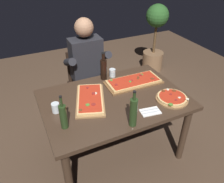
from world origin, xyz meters
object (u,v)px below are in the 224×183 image
at_px(oil_bottle_amber, 63,116).
at_px(vinegar_bottle_green, 133,112).
at_px(tumbler_near_camera, 56,108).
at_px(wine_bottle_dark, 104,69).
at_px(seated_diner, 88,67).
at_px(diner_chair, 86,80).
at_px(dining_table, 114,106).
at_px(pizza_rectangular_front, 134,82).
at_px(potted_plant_corner, 155,38).
at_px(pizza_round_far, 172,98).
at_px(pizza_rectangular_left, 90,99).
at_px(tumbler_far_side, 112,73).

distance_m(oil_bottle_amber, vinegar_bottle_green, 0.56).
bearing_deg(tumbler_near_camera, wine_bottle_dark, 29.95).
xyz_separation_m(oil_bottle_amber, vinegar_bottle_green, (0.52, -0.21, 0.02)).
bearing_deg(seated_diner, diner_chair, 90.00).
bearing_deg(dining_table, pizza_rectangular_front, 27.94).
xyz_separation_m(tumbler_near_camera, potted_plant_corner, (2.10, 1.49, -0.16)).
bearing_deg(pizza_round_far, diner_chair, 114.46).
relative_size(dining_table, diner_chair, 1.61).
bearing_deg(pizza_rectangular_left, oil_bottle_amber, -141.15).
bearing_deg(oil_bottle_amber, pizza_round_far, -3.36).
relative_size(diner_chair, potted_plant_corner, 0.73).
xyz_separation_m(oil_bottle_amber, tumbler_far_side, (0.72, 0.60, -0.08)).
relative_size(pizza_rectangular_left, diner_chair, 0.68).
bearing_deg(diner_chair, tumbler_far_side, -68.71).
distance_m(wine_bottle_dark, potted_plant_corner, 1.87).
xyz_separation_m(wine_bottle_dark, seated_diner, (-0.07, 0.34, -0.13)).
bearing_deg(oil_bottle_amber, tumbler_far_side, 39.82).
height_order(wine_bottle_dark, tumbler_near_camera, wine_bottle_dark).
xyz_separation_m(dining_table, pizza_round_far, (0.50, -0.26, 0.11)).
relative_size(dining_table, vinegar_bottle_green, 4.13).
bearing_deg(seated_diner, vinegar_bottle_green, -90.87).
xyz_separation_m(wine_bottle_dark, tumbler_far_side, (0.11, 0.01, -0.09)).
bearing_deg(tumbler_near_camera, dining_table, -3.45).
bearing_deg(pizza_rectangular_left, dining_table, -14.88).
xyz_separation_m(pizza_round_far, seated_diner, (-0.51, 0.99, -0.02)).
distance_m(pizza_rectangular_front, oil_bottle_amber, 0.94).
bearing_deg(pizza_rectangular_front, diner_chair, 115.08).
xyz_separation_m(oil_bottle_amber, diner_chair, (0.54, 1.05, -0.37)).
bearing_deg(tumbler_far_side, diner_chair, 111.29).
relative_size(oil_bottle_amber, tumbler_near_camera, 3.44).
bearing_deg(seated_diner, pizza_rectangular_left, -108.06).
distance_m(wine_bottle_dark, seated_diner, 0.37).
height_order(pizza_round_far, diner_chair, diner_chair).
relative_size(vinegar_bottle_green, tumbler_far_side, 3.70).
bearing_deg(tumbler_far_side, oil_bottle_amber, -140.18).
relative_size(dining_table, oil_bottle_amber, 4.47).
bearing_deg(tumbler_far_side, pizza_rectangular_front, -58.19).
relative_size(pizza_rectangular_left, seated_diner, 0.44).
relative_size(pizza_round_far, diner_chair, 0.36).
bearing_deg(oil_bottle_amber, tumbler_near_camera, 94.37).
height_order(pizza_round_far, tumbler_far_side, tumbler_far_side).
distance_m(tumbler_far_side, seated_diner, 0.38).
bearing_deg(vinegar_bottle_green, pizza_rectangular_front, 59.51).
xyz_separation_m(pizza_rectangular_front, vinegar_bottle_green, (-0.34, -0.58, 0.12)).
height_order(pizza_rectangular_front, seated_diner, seated_diner).
distance_m(vinegar_bottle_green, diner_chair, 1.32).
height_order(wine_bottle_dark, vinegar_bottle_green, vinegar_bottle_green).
height_order(pizza_round_far, oil_bottle_amber, oil_bottle_amber).
distance_m(pizza_rectangular_front, diner_chair, 0.81).
bearing_deg(diner_chair, oil_bottle_amber, -117.17).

